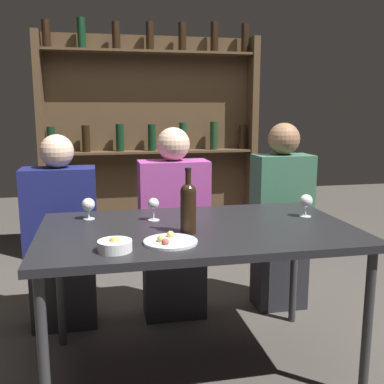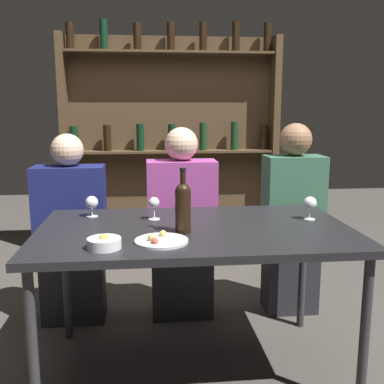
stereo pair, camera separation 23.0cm
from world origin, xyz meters
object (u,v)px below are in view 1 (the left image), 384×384
(wine_glass_1, at_px, (88,205))
(snack_bowl, at_px, (115,245))
(seated_person_center, at_px, (174,230))
(seated_person_left, at_px, (62,240))
(wine_glass_0, at_px, (153,205))
(wine_glass_2, at_px, (306,201))
(wine_bottle, at_px, (188,205))
(seated_person_right, at_px, (281,222))
(food_plate_0, at_px, (170,241))

(wine_glass_1, relative_size, snack_bowl, 0.80)
(seated_person_center, bearing_deg, snack_bowl, -113.10)
(seated_person_left, bearing_deg, wine_glass_1, -63.92)
(wine_glass_0, bearing_deg, seated_person_center, 68.38)
(wine_glass_2, xyz_separation_m, seated_person_left, (-1.31, 0.54, -0.29))
(wine_glass_1, bearing_deg, seated_person_left, 116.08)
(wine_bottle, xyz_separation_m, seated_person_center, (0.05, 0.72, -0.32))
(snack_bowl, bearing_deg, wine_glass_1, 101.33)
(wine_bottle, distance_m, seated_person_right, 1.10)
(wine_glass_1, bearing_deg, wine_glass_2, -8.97)
(wine_bottle, height_order, seated_person_right, seated_person_right)
(wine_bottle, xyz_separation_m, food_plate_0, (-0.11, -0.14, -0.12))
(wine_glass_0, bearing_deg, seated_person_right, 26.81)
(wine_glass_2, height_order, seated_person_center, seated_person_center)
(wine_glass_0, relative_size, seated_person_right, 0.10)
(seated_person_right, bearing_deg, food_plate_0, -135.46)
(wine_bottle, xyz_separation_m, wine_glass_0, (-0.13, 0.27, -0.05))
(wine_glass_2, height_order, snack_bowl, wine_glass_2)
(wine_bottle, height_order, food_plate_0, wine_bottle)
(wine_glass_1, height_order, snack_bowl, wine_glass_1)
(wine_glass_0, relative_size, wine_glass_1, 1.05)
(food_plate_0, height_order, seated_person_center, seated_person_center)
(wine_bottle, distance_m, seated_person_left, 1.02)
(food_plate_0, bearing_deg, seated_person_left, 121.25)
(wine_bottle, height_order, snack_bowl, wine_bottle)
(wine_glass_1, xyz_separation_m, food_plate_0, (0.35, -0.51, -0.07))
(wine_glass_1, relative_size, seated_person_right, 0.09)
(seated_person_left, height_order, seated_person_right, seated_person_right)
(wine_bottle, bearing_deg, seated_person_center, 85.97)
(seated_person_right, bearing_deg, wine_glass_1, -163.75)
(seated_person_center, bearing_deg, wine_glass_2, -40.62)
(wine_glass_0, height_order, food_plate_0, wine_glass_0)
(wine_glass_2, relative_size, seated_person_left, 0.10)
(snack_bowl, xyz_separation_m, seated_person_left, (-0.29, 0.93, -0.23))
(seated_person_center, bearing_deg, seated_person_right, 0.00)
(food_plate_0, distance_m, seated_person_center, 0.90)
(wine_glass_2, bearing_deg, snack_bowl, -159.11)
(wine_glass_0, xyz_separation_m, food_plate_0, (0.02, -0.41, -0.08))
(wine_glass_2, bearing_deg, seated_person_right, 80.30)
(wine_bottle, bearing_deg, wine_glass_0, 115.54)
(wine_glass_0, bearing_deg, food_plate_0, -87.25)
(wine_glass_1, bearing_deg, seated_person_center, 35.09)
(wine_bottle, bearing_deg, snack_bowl, -149.41)
(wine_bottle, height_order, wine_glass_0, wine_bottle)
(wine_glass_2, distance_m, snack_bowl, 1.10)
(wine_bottle, relative_size, seated_person_right, 0.25)
(food_plate_0, relative_size, seated_person_right, 0.19)
(food_plate_0, bearing_deg, seated_person_center, 79.50)
(wine_glass_2, distance_m, seated_person_left, 1.45)
(wine_bottle, distance_m, snack_bowl, 0.41)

